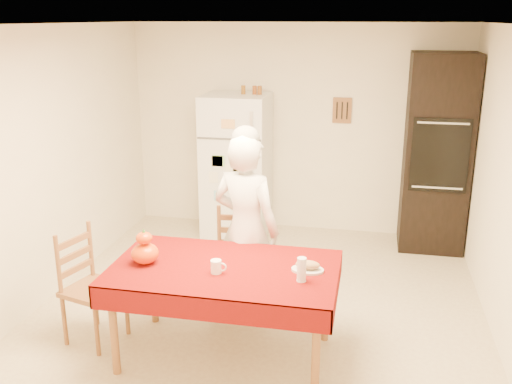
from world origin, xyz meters
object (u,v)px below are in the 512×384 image
(seated_woman, at_px, (246,230))
(coffee_mug, at_px, (216,267))
(oven_cabinet, at_px, (437,154))
(pumpkin_lower, at_px, (145,253))
(bread_plate, at_px, (308,270))
(refrigerator, at_px, (237,166))
(chair_left, at_px, (87,282))
(chair_far, at_px, (238,257))
(wine_glass, at_px, (302,269))
(dining_table, at_px, (224,275))

(seated_woman, distance_m, coffee_mug, 0.73)
(oven_cabinet, xyz_separation_m, coffee_mug, (-1.77, -2.78, -0.29))
(pumpkin_lower, bearing_deg, bread_plate, 5.00)
(refrigerator, relative_size, chair_left, 1.79)
(oven_cabinet, distance_m, chair_left, 3.96)
(oven_cabinet, bearing_deg, chair_left, -137.82)
(chair_far, bearing_deg, seated_woman, -58.77)
(oven_cabinet, xyz_separation_m, bread_plate, (-1.12, -2.61, -0.33))
(wine_glass, bearing_deg, pumpkin_lower, 176.87)
(chair_left, distance_m, bread_plate, 1.80)
(chair_left, height_order, seated_woman, seated_woman)
(dining_table, relative_size, chair_far, 1.79)
(oven_cabinet, xyz_separation_m, chair_left, (-2.90, -2.63, -0.59))
(oven_cabinet, bearing_deg, pumpkin_lower, -130.79)
(pumpkin_lower, bearing_deg, refrigerator, 88.53)
(refrigerator, xyz_separation_m, seated_woman, (0.57, -2.00, -0.02))
(coffee_mug, distance_m, wine_glass, 0.63)
(oven_cabinet, height_order, wine_glass, oven_cabinet)
(seated_woman, height_order, bread_plate, seated_woman)
(dining_table, bearing_deg, chair_left, 178.21)
(chair_left, bearing_deg, wine_glass, -79.59)
(refrigerator, relative_size, pumpkin_lower, 8.09)
(pumpkin_lower, relative_size, bread_plate, 0.88)
(chair_far, xyz_separation_m, wine_glass, (0.68, -0.88, 0.34))
(dining_table, distance_m, pumpkin_lower, 0.62)
(wine_glass, distance_m, bread_plate, 0.19)
(oven_cabinet, relative_size, coffee_mug, 22.00)
(chair_far, relative_size, wine_glass, 5.40)
(pumpkin_lower, height_order, bread_plate, pumpkin_lower)
(dining_table, xyz_separation_m, wine_glass, (0.60, -0.12, 0.16))
(seated_woman, distance_m, bread_plate, 0.82)
(pumpkin_lower, height_order, wine_glass, wine_glass)
(refrigerator, height_order, seated_woman, refrigerator)
(chair_left, xyz_separation_m, seated_woman, (1.19, 0.58, 0.32))
(chair_far, bearing_deg, coffee_mug, -92.49)
(oven_cabinet, bearing_deg, coffee_mug, -122.53)
(bread_plate, bearing_deg, wine_glass, -97.88)
(pumpkin_lower, xyz_separation_m, wine_glass, (1.20, -0.07, 0.01))
(oven_cabinet, relative_size, seated_woman, 1.32)
(chair_left, bearing_deg, seated_woman, -48.52)
(coffee_mug, bearing_deg, bread_plate, 14.48)
(coffee_mug, height_order, wine_glass, wine_glass)
(oven_cabinet, height_order, bread_plate, oven_cabinet)
(seated_woman, bearing_deg, bread_plate, 152.71)
(refrigerator, distance_m, wine_glass, 2.97)
(refrigerator, relative_size, seated_woman, 1.02)
(chair_left, xyz_separation_m, coffee_mug, (1.13, -0.15, 0.30))
(coffee_mug, height_order, pumpkin_lower, pumpkin_lower)
(chair_far, bearing_deg, chair_left, -151.83)
(chair_far, bearing_deg, dining_table, -89.68)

